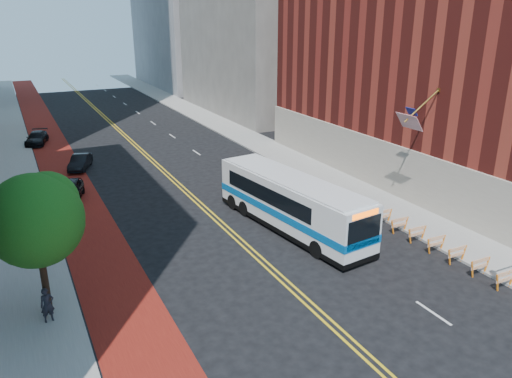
{
  "coord_description": "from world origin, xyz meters",
  "views": [
    {
      "loc": [
        -11.67,
        -16.24,
        13.29
      ],
      "look_at": [
        0.49,
        8.0,
        3.71
      ],
      "focal_mm": 35.0,
      "sensor_mm": 36.0,
      "label": 1
    }
  ],
  "objects": [
    {
      "name": "center_line_outer",
      "position": [
        0.18,
        30.0,
        0.0
      ],
      "size": [
        0.14,
        140.0,
        0.01
      ],
      "primitive_type": "cube",
      "color": "gold",
      "rests_on": "ground"
    },
    {
      "name": "construction_barriers",
      "position": [
        9.6,
        3.42,
        0.68
      ],
      "size": [
        1.42,
        10.91,
        1.0
      ],
      "color": "orange",
      "rests_on": "ground"
    },
    {
      "name": "brick_building",
      "position": [
        21.93,
        12.0,
        10.96
      ],
      "size": [
        18.73,
        36.0,
        22.0
      ],
      "color": "maroon",
      "rests_on": "ground"
    },
    {
      "name": "bus_lane_paint",
      "position": [
        -8.1,
        30.0,
        0.0
      ],
      "size": [
        3.6,
        140.0,
        0.01
      ],
      "primitive_type": "cube",
      "color": "#62120E",
      "rests_on": "ground"
    },
    {
      "name": "ground",
      "position": [
        0.0,
        0.0,
        0.0
      ],
      "size": [
        160.0,
        160.0,
        0.0
      ],
      "primitive_type": "plane",
      "color": "black",
      "rests_on": "ground"
    },
    {
      "name": "center_line_inner",
      "position": [
        -0.18,
        30.0,
        0.0
      ],
      "size": [
        0.14,
        140.0,
        0.01
      ],
      "primitive_type": "cube",
      "color": "gold",
      "rests_on": "ground"
    },
    {
      "name": "sidewalk_left",
      "position": [
        -12.0,
        30.0,
        0.07
      ],
      "size": [
        4.0,
        140.0,
        0.15
      ],
      "primitive_type": "cube",
      "color": "gray",
      "rests_on": "ground"
    },
    {
      "name": "lane_dashes",
      "position": [
        4.8,
        38.0,
        0.01
      ],
      "size": [
        0.14,
        98.2,
        0.01
      ],
      "color": "silver",
      "rests_on": "ground"
    },
    {
      "name": "car_a",
      "position": [
        -8.37,
        21.49,
        0.74
      ],
      "size": [
        2.81,
        4.64,
        1.48
      ],
      "primitive_type": "imported",
      "rotation": [
        0.0,
        0.0,
        -0.26
      ],
      "color": "black",
      "rests_on": "ground"
    },
    {
      "name": "street_tree",
      "position": [
        -11.24,
        6.04,
        4.91
      ],
      "size": [
        4.2,
        4.2,
        6.7
      ],
      "color": "black",
      "rests_on": "sidewalk_left"
    },
    {
      "name": "car_b",
      "position": [
        -6.5,
        29.34,
        0.65
      ],
      "size": [
        2.73,
        4.17,
        1.3
      ],
      "primitive_type": "imported",
      "rotation": [
        0.0,
        0.0,
        -0.38
      ],
      "color": "black",
      "rests_on": "ground"
    },
    {
      "name": "sidewalk_right",
      "position": [
        12.0,
        30.0,
        0.07
      ],
      "size": [
        4.0,
        140.0,
        0.15
      ],
      "primitive_type": "cube",
      "color": "gray",
      "rests_on": "ground"
    },
    {
      "name": "transit_bus",
      "position": [
        3.71,
        9.54,
        1.84
      ],
      "size": [
        4.44,
        13.05,
        3.52
      ],
      "rotation": [
        0.0,
        0.0,
        0.13
      ],
      "color": "silver",
      "rests_on": "ground"
    },
    {
      "name": "pedestrian",
      "position": [
        -11.37,
        5.18,
        0.97
      ],
      "size": [
        0.66,
        0.49,
        1.64
      ],
      "primitive_type": "imported",
      "rotation": [
        0.0,
        0.0,
        0.18
      ],
      "color": "black",
      "rests_on": "sidewalk_left"
    },
    {
      "name": "car_c",
      "position": [
        -9.3,
        40.89,
        0.66
      ],
      "size": [
        2.95,
        4.85,
        1.32
      ],
      "primitive_type": "imported",
      "rotation": [
        0.0,
        0.0,
        -0.26
      ],
      "color": "black",
      "rests_on": "ground"
    }
  ]
}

